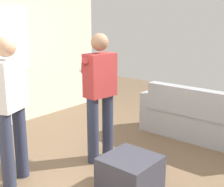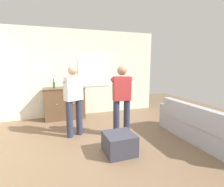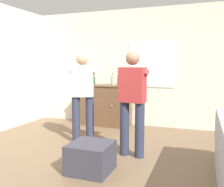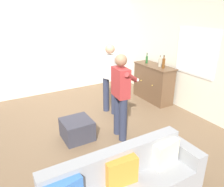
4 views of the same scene
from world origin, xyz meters
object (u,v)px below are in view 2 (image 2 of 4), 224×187
object	(u,v)px
sideboard_cabinet	(65,103)
bottle_liquor_amber	(75,83)
bottle_wine_green	(70,84)
person_standing_left	(73,98)
couch	(199,127)
ottoman	(119,143)
person_standing_right	(122,98)
bottle_spirits_clear	(54,85)

from	to	relation	value
sideboard_cabinet	bottle_liquor_amber	size ratio (longest dim) A/B	3.72
bottle_wine_green	person_standing_left	distance (m)	1.44
bottle_liquor_amber	person_standing_left	world-z (taller)	person_standing_left
couch	bottle_liquor_amber	size ratio (longest dim) A/B	6.79
ottoman	person_standing_right	bearing A→B (deg)	64.37
couch	sideboard_cabinet	bearing A→B (deg)	134.47
bottle_spirits_clear	ottoman	distance (m)	2.89
ottoman	bottle_wine_green	bearing A→B (deg)	103.21
sideboard_cabinet	bottle_liquor_amber	bearing A→B (deg)	-0.45
sideboard_cabinet	bottle_wine_green	xyz separation A→B (m)	(0.18, 0.02, 0.61)
couch	bottle_liquor_amber	distance (m)	3.62
couch	person_standing_left	bearing A→B (deg)	153.33
couch	ottoman	xyz separation A→B (m)	(-1.85, 0.12, -0.14)
bottle_wine_green	person_standing_right	bearing A→B (deg)	-61.52
couch	bottle_wine_green	size ratio (longest dim) A/B	7.80
sideboard_cabinet	bottle_wine_green	world-z (taller)	bottle_wine_green
person_standing_right	ottoman	bearing A→B (deg)	-115.63
sideboard_cabinet	person_standing_right	bearing A→B (deg)	-56.99
couch	person_standing_right	size ratio (longest dim) A/B	1.35
bottle_spirits_clear	person_standing_left	size ratio (longest dim) A/B	0.17
ottoman	person_standing_right	xyz separation A→B (m)	(0.37, 0.78, 0.74)
bottle_liquor_amber	bottle_spirits_clear	size ratio (longest dim) A/B	1.18
bottle_wine_green	person_standing_left	bearing A→B (deg)	-93.52
couch	person_standing_right	distance (m)	1.84
bottle_spirits_clear	person_standing_left	xyz separation A→B (m)	(0.38, -1.37, -0.16)
couch	bottle_wine_green	bearing A→B (deg)	132.23
bottle_liquor_amber	ottoman	bearing A→B (deg)	-80.09
couch	bottle_spirits_clear	world-z (taller)	bottle_spirits_clear
ottoman	person_standing_right	distance (m)	1.14
bottle_spirits_clear	ottoman	bearing A→B (deg)	-66.92
bottle_liquor_amber	bottle_spirits_clear	distance (m)	0.63
bottle_wine_green	bottle_spirits_clear	bearing A→B (deg)	-172.87
sideboard_cabinet	bottle_wine_green	distance (m)	0.63
bottle_liquor_amber	sideboard_cabinet	bearing A→B (deg)	179.55
sideboard_cabinet	bottle_spirits_clear	distance (m)	0.67
couch	person_standing_left	world-z (taller)	person_standing_left
sideboard_cabinet	ottoman	world-z (taller)	sideboard_cabinet
couch	person_standing_right	bearing A→B (deg)	148.60
person_standing_right	sideboard_cabinet	bearing A→B (deg)	123.01
bottle_spirits_clear	person_standing_right	distance (m)	2.28
couch	ottoman	world-z (taller)	couch
bottle_liquor_amber	bottle_spirits_clear	xyz separation A→B (m)	(-0.63, -0.04, -0.02)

